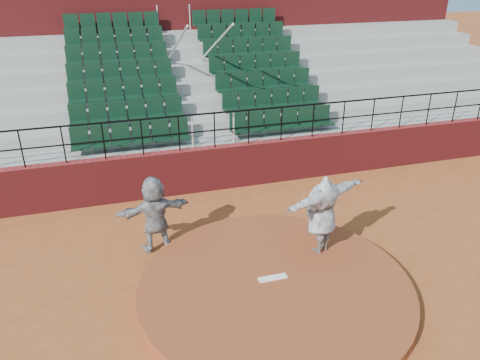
% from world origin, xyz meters
% --- Properties ---
extents(ground, '(90.00, 90.00, 0.00)m').
position_xyz_m(ground, '(0.00, 0.00, 0.00)').
color(ground, '#974922').
rests_on(ground, ground).
extents(pitchers_mound, '(5.50, 5.50, 0.25)m').
position_xyz_m(pitchers_mound, '(0.00, 0.00, 0.12)').
color(pitchers_mound, brown).
rests_on(pitchers_mound, ground).
extents(pitching_rubber, '(0.60, 0.15, 0.03)m').
position_xyz_m(pitching_rubber, '(0.00, 0.15, 0.27)').
color(pitching_rubber, white).
rests_on(pitching_rubber, pitchers_mound).
extents(boundary_wall, '(24.00, 0.30, 1.30)m').
position_xyz_m(boundary_wall, '(0.00, 5.00, 0.65)').
color(boundary_wall, maroon).
rests_on(boundary_wall, ground).
extents(wall_railing, '(24.04, 0.05, 1.03)m').
position_xyz_m(wall_railing, '(0.00, 5.00, 2.03)').
color(wall_railing, black).
rests_on(wall_railing, boundary_wall).
extents(seating_deck, '(24.00, 5.97, 4.63)m').
position_xyz_m(seating_deck, '(0.00, 8.65, 1.44)').
color(seating_deck, gray).
rests_on(seating_deck, ground).
extents(press_box_facade, '(24.00, 3.00, 7.10)m').
position_xyz_m(press_box_facade, '(0.00, 12.60, 3.55)').
color(press_box_facade, maroon).
rests_on(press_box_facade, ground).
extents(pitcher, '(2.30, 1.39, 1.82)m').
position_xyz_m(pitcher, '(1.35, 0.84, 1.16)').
color(pitcher, black).
rests_on(pitcher, pitchers_mound).
extents(fielder, '(1.74, 0.74, 1.82)m').
position_xyz_m(fielder, '(-2.07, 2.32, 0.91)').
color(fielder, black).
rests_on(fielder, ground).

